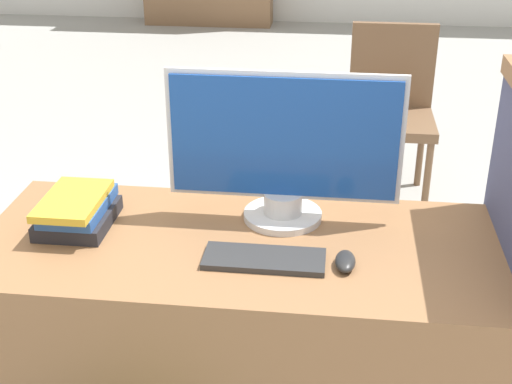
# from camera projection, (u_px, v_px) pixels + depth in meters

# --- Properties ---
(desk) EXTENTS (1.42, 0.62, 0.74)m
(desk) POSITION_uv_depth(u_px,v_px,m) (238.00, 352.00, 2.09)
(desk) COLOR #8C603D
(desk) RESTS_ON ground_plane
(carrel_divider) EXTENTS (0.07, 0.65, 1.20)m
(carrel_divider) POSITION_uv_depth(u_px,v_px,m) (506.00, 300.00, 1.92)
(carrel_divider) COLOR #474C70
(carrel_divider) RESTS_ON ground_plane
(monitor) EXTENTS (0.65, 0.23, 0.43)m
(monitor) POSITION_uv_depth(u_px,v_px,m) (284.00, 150.00, 1.96)
(monitor) COLOR silver
(monitor) RESTS_ON desk
(keyboard) EXTENTS (0.31, 0.12, 0.02)m
(keyboard) POSITION_uv_depth(u_px,v_px,m) (264.00, 259.00, 1.84)
(keyboard) COLOR #2D2D2D
(keyboard) RESTS_ON desk
(mouse) EXTENTS (0.05, 0.10, 0.03)m
(mouse) POSITION_uv_depth(u_px,v_px,m) (345.00, 261.00, 1.81)
(mouse) COLOR #262626
(mouse) RESTS_ON desk
(book_stack) EXTENTS (0.19, 0.27, 0.10)m
(book_stack) POSITION_uv_depth(u_px,v_px,m) (77.00, 210.00, 2.00)
(book_stack) COLOR #232328
(book_stack) RESTS_ON desk
(far_chair) EXTENTS (0.44, 0.44, 0.90)m
(far_chair) POSITION_uv_depth(u_px,v_px,m) (391.00, 104.00, 3.71)
(far_chair) COLOR brown
(far_chair) RESTS_ON ground_plane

